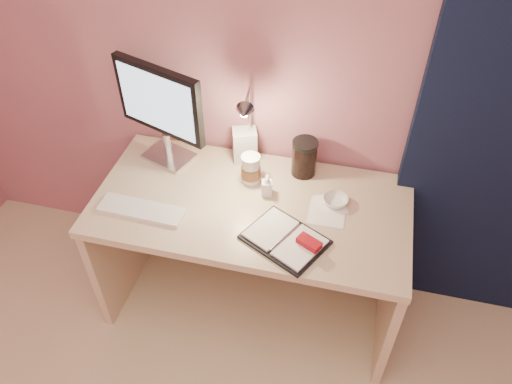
% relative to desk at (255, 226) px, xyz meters
% --- Properties ---
extents(room, '(3.50, 3.50, 3.50)m').
position_rel_desk_xyz_m(room, '(0.95, 0.24, 0.63)').
color(room, '#C6B28E').
rests_on(room, ground).
extents(desk, '(1.40, 0.70, 0.73)m').
position_rel_desk_xyz_m(desk, '(0.00, 0.00, 0.00)').
color(desk, '#CCB290').
rests_on(desk, ground).
extents(monitor, '(0.45, 0.23, 0.50)m').
position_rel_desk_xyz_m(monitor, '(-0.47, 0.14, 0.52)').
color(monitor, silver).
rests_on(monitor, desk).
extents(keyboard, '(0.38, 0.12, 0.02)m').
position_rel_desk_xyz_m(keyboard, '(-0.45, -0.23, 0.23)').
color(keyboard, white).
rests_on(keyboard, desk).
extents(planner, '(0.39, 0.36, 0.05)m').
position_rel_desk_xyz_m(planner, '(0.20, -0.26, 0.24)').
color(planner, black).
rests_on(planner, desk).
extents(paper_a, '(0.17, 0.17, 0.00)m').
position_rel_desk_xyz_m(paper_a, '(0.34, -0.00, 0.23)').
color(paper_a, white).
rests_on(paper_a, desk).
extents(paper_b, '(0.16, 0.16, 0.00)m').
position_rel_desk_xyz_m(paper_b, '(0.34, -0.06, 0.23)').
color(paper_b, white).
rests_on(paper_b, desk).
extents(coffee_cup, '(0.09, 0.09, 0.14)m').
position_rel_desk_xyz_m(coffee_cup, '(-0.04, 0.07, 0.29)').
color(coffee_cup, silver).
rests_on(coffee_cup, desk).
extents(bowl, '(0.14, 0.14, 0.03)m').
position_rel_desk_xyz_m(bowl, '(0.36, 0.01, 0.24)').
color(bowl, silver).
rests_on(bowl, desk).
extents(lotion_bottle, '(0.06, 0.06, 0.11)m').
position_rel_desk_xyz_m(lotion_bottle, '(0.05, 0.00, 0.28)').
color(lotion_bottle, silver).
rests_on(lotion_bottle, desk).
extents(dark_jar, '(0.11, 0.11, 0.16)m').
position_rel_desk_xyz_m(dark_jar, '(0.19, 0.18, 0.31)').
color(dark_jar, black).
rests_on(dark_jar, desk).
extents(product_box, '(0.13, 0.12, 0.17)m').
position_rel_desk_xyz_m(product_box, '(-0.10, 0.22, 0.31)').
color(product_box, '#B8B8B3').
rests_on(product_box, desk).
extents(desk_lamp, '(0.11, 0.26, 0.42)m').
position_rel_desk_xyz_m(desk_lamp, '(-0.09, 0.12, 0.49)').
color(desk_lamp, silver).
rests_on(desk_lamp, desk).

